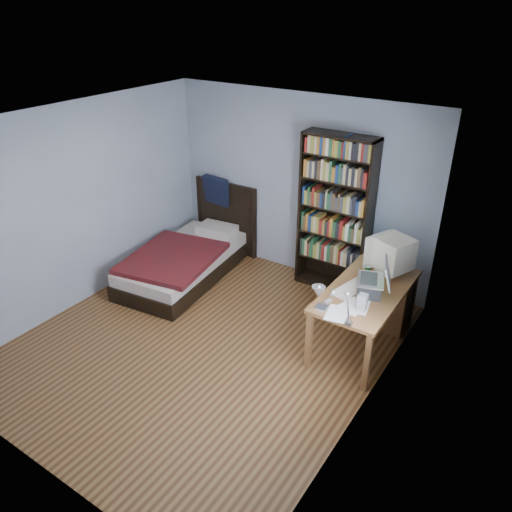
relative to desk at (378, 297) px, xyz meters
The scene contains 14 objects.
room 2.20m from the desk, 136.74° to the right, with size 4.20×4.24×2.50m.
desk is the anchor object (origin of this frame).
crt_monitor 0.58m from the desk, 39.48° to the left, with size 0.52×0.48×0.45m.
laptop 0.66m from the desk, 81.64° to the right, with size 0.46×0.43×0.44m.
desk_lamp 1.70m from the desk, 90.44° to the right, with size 0.23×0.52×0.61m.
keyboard 0.61m from the desk, 103.99° to the right, with size 0.20×0.51×0.04m, color beige.
speaker 0.91m from the desk, 82.60° to the right, with size 0.09×0.09×0.18m, color gray.
soda_can 0.41m from the desk, 130.16° to the right, with size 0.06×0.06×0.12m, color #083E08.
mouse 0.35m from the desk, 121.52° to the right, with size 0.07×0.12×0.04m, color silver.
phone_silver 0.83m from the desk, 109.61° to the right, with size 0.05×0.09×0.02m, color #B9BABE.
phone_grey 0.96m from the desk, 105.48° to the right, with size 0.04×0.08×0.02m, color gray.
external_drive 1.10m from the desk, 103.31° to the right, with size 0.11×0.11×0.02m, color gray.
bookshelf 1.21m from the desk, 147.63° to the left, with size 0.94×0.30×2.09m.
bed 2.72m from the desk, behind, with size 1.30×2.15×1.16m.
Camera 1 is at (3.04, -3.52, 3.57)m, focal length 35.00 mm.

